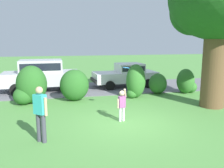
# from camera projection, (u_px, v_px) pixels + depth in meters

# --- Properties ---
(ground_plane) EXTENTS (80.00, 80.00, 0.00)m
(ground_plane) POSITION_uv_depth(u_px,v_px,m) (127.00, 123.00, 8.98)
(ground_plane) COLOR #518E42
(driveway_strip) EXTENTS (28.00, 4.40, 0.02)m
(driveway_strip) POSITION_uv_depth(u_px,v_px,m) (98.00, 88.00, 15.43)
(driveway_strip) COLOR slate
(driveway_strip) RESTS_ON ground
(oak_tree_large) EXTENTS (4.86, 4.46, 6.87)m
(oak_tree_large) POSITION_uv_depth(u_px,v_px,m) (221.00, 4.00, 10.52)
(oak_tree_large) COLOR brown
(oak_tree_large) RESTS_ON ground
(shrub_near_tree) EXTENTS (1.61, 1.39, 1.87)m
(shrub_near_tree) POSITION_uv_depth(u_px,v_px,m) (30.00, 86.00, 11.67)
(shrub_near_tree) COLOR #286023
(shrub_near_tree) RESTS_ON ground
(shrub_centre_left) EXTENTS (1.48, 1.25, 1.63)m
(shrub_centre_left) POSITION_uv_depth(u_px,v_px,m) (74.00, 85.00, 12.20)
(shrub_centre_left) COLOR #286023
(shrub_centre_left) RESTS_ON ground
(shrub_centre) EXTENTS (1.05, 1.11, 1.83)m
(shrub_centre) POSITION_uv_depth(u_px,v_px,m) (135.00, 82.00, 12.84)
(shrub_centre) COLOR #33702B
(shrub_centre) RESTS_ON ground
(shrub_centre_right) EXTENTS (1.03, 1.10, 1.19)m
(shrub_centre_right) POSITION_uv_depth(u_px,v_px,m) (158.00, 84.00, 13.84)
(shrub_centre_right) COLOR #33702B
(shrub_centre_right) RESTS_ON ground
(shrub_far_end) EXTENTS (1.28, 1.10, 1.45)m
(shrub_far_end) POSITION_uv_depth(u_px,v_px,m) (186.00, 82.00, 13.99)
(shrub_far_end) COLOR #33702B
(shrub_far_end) RESTS_ON ground
(parked_sedan) EXTENTS (4.50, 2.30, 1.56)m
(parked_sedan) POSITION_uv_depth(u_px,v_px,m) (126.00, 74.00, 15.94)
(parked_sedan) COLOR white
(parked_sedan) RESTS_ON ground
(parked_suv) EXTENTS (4.76, 2.22, 1.92)m
(parked_suv) POSITION_uv_depth(u_px,v_px,m) (41.00, 74.00, 14.44)
(parked_suv) COLOR silver
(parked_suv) RESTS_ON ground
(child_thrower) EXTENTS (0.43, 0.32, 1.29)m
(child_thrower) POSITION_uv_depth(u_px,v_px,m) (122.00, 103.00, 9.07)
(child_thrower) COLOR white
(child_thrower) RESTS_ON ground
(frisbee) EXTENTS (0.29, 0.28, 0.10)m
(frisbee) POSITION_uv_depth(u_px,v_px,m) (126.00, 68.00, 9.94)
(frisbee) COLOR #337FDB
(adult_onlooker) EXTENTS (0.43, 0.40, 1.74)m
(adult_onlooker) POSITION_uv_depth(u_px,v_px,m) (40.00, 111.00, 7.15)
(adult_onlooker) COLOR #3F3F4C
(adult_onlooker) RESTS_ON ground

